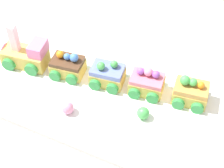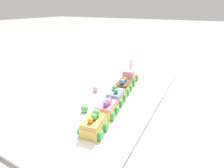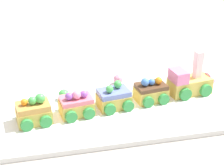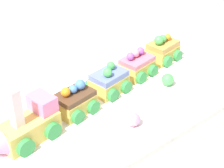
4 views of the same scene
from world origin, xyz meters
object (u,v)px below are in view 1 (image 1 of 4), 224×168
object	(u,v)px
cake_car_blueberry	(108,75)
gumball_pink	(68,108)
cake_train_locomotive	(22,54)
gumball_green	(143,113)
cake_car_caramel	(190,92)
cake_car_chocolate	(68,66)
cake_car_strawberry	(147,83)

from	to	relation	value
cake_car_blueberry	gumball_pink	size ratio (longest dim) A/B	2.96
cake_car_blueberry	cake_train_locomotive	bearing A→B (deg)	-0.02
gumball_green	gumball_pink	bearing A→B (deg)	20.01
cake_car_blueberry	cake_car_caramel	distance (m)	0.19
gumball_green	cake_car_caramel	bearing A→B (deg)	-130.20
cake_train_locomotive	cake_car_caramel	size ratio (longest dim) A/B	1.72
gumball_green	cake_car_chocolate	bearing A→B (deg)	-13.11
cake_car_strawberry	gumball_pink	size ratio (longest dim) A/B	2.96
cake_car_blueberry	gumball_green	world-z (taller)	cake_car_blueberry
cake_car_chocolate	cake_train_locomotive	bearing A→B (deg)	0.10
gumball_pink	cake_car_chocolate	bearing A→B (deg)	-61.10
cake_car_strawberry	gumball_green	xyz separation A→B (m)	(-0.02, 0.07, -0.01)
cake_car_chocolate	cake_car_strawberry	bearing A→B (deg)	-179.89
cake_car_caramel	gumball_green	distance (m)	0.11
cake_car_chocolate	gumball_green	distance (m)	0.21
cake_train_locomotive	cake_car_strawberry	world-z (taller)	cake_train_locomotive
cake_car_caramel	gumball_pink	distance (m)	0.26
cake_car_strawberry	cake_car_caramel	xyz separation A→B (m)	(-0.09, -0.01, 0.00)
cake_car_caramel	gumball_pink	world-z (taller)	cake_car_caramel
cake_car_blueberry	cake_car_caramel	size ratio (longest dim) A/B	1.00
cake_train_locomotive	cake_car_chocolate	bearing A→B (deg)	-179.90
cake_car_blueberry	gumball_green	bearing A→B (deg)	143.15
cake_car_chocolate	cake_car_strawberry	xyz separation A→B (m)	(-0.18, -0.03, 0.00)
cake_car_chocolate	cake_car_caramel	size ratio (longest dim) A/B	1.00
cake_car_chocolate	cake_car_blueberry	distance (m)	0.10
cake_car_chocolate	gumball_green	world-z (taller)	cake_car_chocolate
cake_train_locomotive	gumball_green	size ratio (longest dim) A/B	5.18
cake_car_strawberry	gumball_pink	world-z (taller)	cake_car_strawberry
gumball_green	cake_car_blueberry	bearing A→B (deg)	-28.81
cake_car_strawberry	gumball_pink	bearing A→B (deg)	37.13
cake_car_caramel	gumball_green	bearing A→B (deg)	41.77
cake_train_locomotive	cake_car_chocolate	distance (m)	0.11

